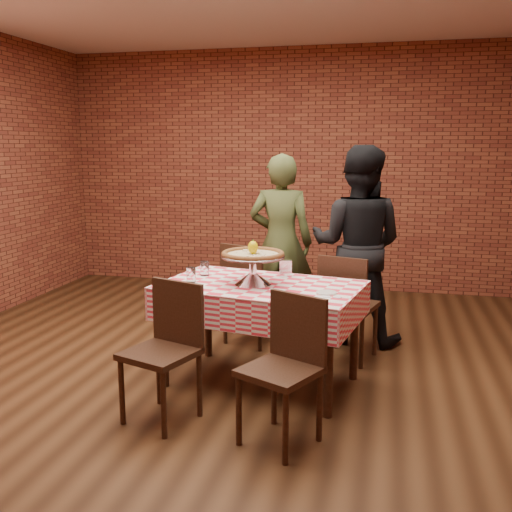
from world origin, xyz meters
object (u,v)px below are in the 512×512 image
Objects in this scene: condiment_caddy at (286,268)px; chair_far_left at (254,293)px; pizza_stand at (253,270)px; table at (260,334)px; water_glass_right at (205,269)px; chair_far_right at (349,306)px; pizza at (253,255)px; diner_black at (357,245)px; water_glass_left at (191,275)px; chair_near_left at (160,355)px; diner_olive at (281,242)px; chair_near_right at (280,373)px.

chair_far_left is at bearing 112.95° from condiment_caddy.
table is at bearing 15.65° from pizza_stand.
water_glass_right is at bearing 179.81° from condiment_caddy.
pizza is at bearing 62.09° from chair_far_right.
chair_far_left is at bearing 24.40° from diner_black.
chair_near_left is (0.02, -0.68, -0.37)m from water_glass_left.
chair_near_left is at bearing -124.02° from table.
chair_near_right is at bearing 99.66° from diner_olive.
chair_near_right is at bearing -66.90° from pizza.
diner_olive reaches higher than condiment_caddy.
pizza_stand is 0.94m from chair_near_left.
pizza is 1.35m from diner_black.
diner_black reaches higher than chair_near_left.
table is at bearing 136.00° from chair_near_right.
chair_near_right is (0.36, -0.83, -0.42)m from pizza_stand.
table is 0.68m from water_glass_left.
diner_black reaches higher than pizza.
chair_far_right is (0.86, -0.23, -0.01)m from chair_far_left.
chair_near_left is (-0.01, -0.91, -0.37)m from water_glass_right.
pizza_stand reaches higher than water_glass_left.
water_glass_left reaches higher than table.
water_glass_left is 0.84× the size of condiment_caddy.
chair_far_right is at bearing 95.36° from diner_black.
diner_black is at bearing 59.48° from pizza.
water_glass_right is at bearing 49.42° from diner_black.
pizza_stand is 0.46m from water_glass_left.
pizza is 0.26× the size of diner_black.
chair_far_right is 0.51× the size of diner_black.
chair_far_left reaches higher than chair_far_right.
pizza_stand is at bearing 4.80° from water_glass_left.
pizza_stand reaches higher than condiment_caddy.
table is 1.58× the size of chair_near_left.
table is 0.49m from pizza_stand.
diner_olive is at bearing 72.50° from water_glass_right.
water_glass_left is at bearing 48.90° from chair_far_right.
pizza_stand is (-0.05, -0.01, 0.49)m from table.
chair_near_right is at bearing 128.35° from chair_far_left.
pizza_stand reaches higher than chair_near_right.
chair_far_left is at bearing 134.21° from chair_near_right.
water_glass_right is 1.26m from diner_olive.
chair_far_right is at bearing 71.20° from chair_near_left.
chair_far_left is (0.24, 1.62, 0.01)m from chair_near_left.
chair_near_left is 1.00× the size of chair_far_right.
water_glass_right is 0.07× the size of diner_olive.
water_glass_left is 0.06× the size of diner_black.
pizza is at bearing 139.50° from chair_near_right.
chair_far_right is at bearing 23.92° from water_glass_right.
water_glass_right is 1.24m from chair_far_right.
condiment_caddy is 1.21m from chair_near_right.
chair_near_left is 2.22m from diner_black.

